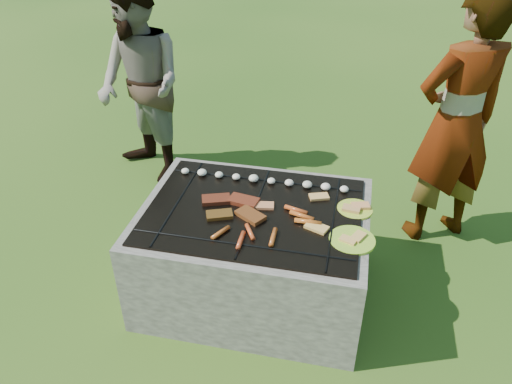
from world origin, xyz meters
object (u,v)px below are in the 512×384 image
(cook, at_px, (457,123))
(bystander, at_px, (141,85))
(plate_far, at_px, (355,209))
(fire_pit, at_px, (254,254))
(plate_near, at_px, (352,240))

(cook, height_order, bystander, cook)
(cook, xyz_separation_m, bystander, (-2.32, 0.33, -0.06))
(plate_far, bearing_deg, fire_pit, -166.65)
(fire_pit, xyz_separation_m, bystander, (-1.18, 1.19, 0.52))
(plate_near, relative_size, cook, 0.17)
(plate_near, height_order, bystander, bystander)
(plate_near, relative_size, bystander, 0.18)
(bystander, bearing_deg, plate_near, -0.94)
(plate_near, distance_m, cook, 1.20)
(cook, bearing_deg, plate_near, 31.26)
(fire_pit, distance_m, plate_near, 0.67)
(cook, bearing_deg, plate_far, 22.43)
(plate_far, distance_m, cook, 0.96)
(fire_pit, bearing_deg, plate_near, -15.39)
(plate_far, bearing_deg, plate_near, -90.13)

